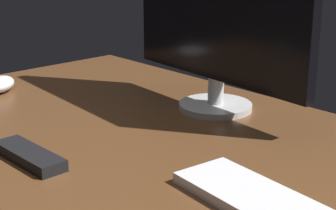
{
  "coord_description": "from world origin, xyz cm",
  "views": [
    {
      "loc": [
        80.26,
        -68.7,
        42.44
      ],
      "look_at": [
        -0.21,
        5.06,
        8.0
      ],
      "focal_mm": 58.93,
      "sensor_mm": 36.0,
      "label": 1
    }
  ],
  "objects": [
    {
      "name": "tv_remote",
      "position": [
        -6.12,
        -24.22,
        3.09
      ],
      "size": [
        17.86,
        5.66,
        2.17
      ],
      "primitive_type": "cube",
      "rotation": [
        0.0,
        0.0,
        0.02
      ],
      "color": "black",
      "rests_on": "desk"
    },
    {
      "name": "monitor",
      "position": [
        -4.2,
        24.04,
        27.04
      ],
      "size": [
        54.56,
        17.42,
        47.05
      ],
      "rotation": [
        0.0,
        0.0,
        -0.08
      ],
      "color": "silver",
      "rests_on": "desk"
    },
    {
      "name": "computer_mouse",
      "position": [
        -52.97,
        -6.69,
        3.97
      ],
      "size": [
        12.2,
        12.51,
        3.94
      ],
      "primitive_type": "ellipsoid",
      "rotation": [
        0.0,
        0.0,
        -0.84
      ],
      "color": "silver",
      "rests_on": "desk"
    },
    {
      "name": "desk",
      "position": [
        0.0,
        0.0,
        1.0
      ],
      "size": [
        140.0,
        84.0,
        2.0
      ],
      "primitive_type": "cube",
      "color": "brown",
      "rests_on": "ground"
    }
  ]
}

